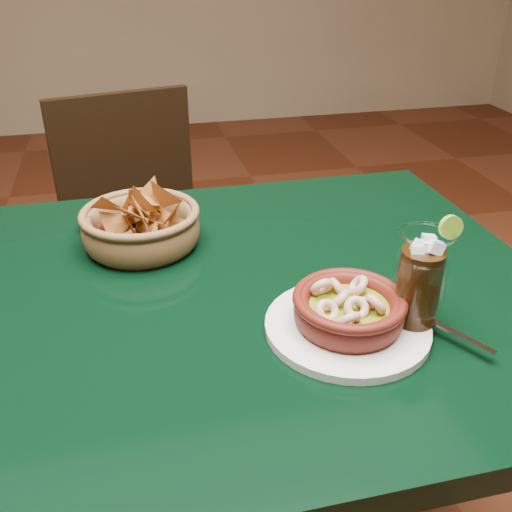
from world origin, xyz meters
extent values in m
cube|color=black|center=(0.00, 0.00, 0.73)|extent=(1.20, 0.80, 0.04)
cylinder|color=black|center=(0.54, 0.34, 0.35)|extent=(0.06, 0.06, 0.71)
cube|color=black|center=(0.01, 0.64, 0.43)|extent=(0.48, 0.48, 0.04)
cylinder|color=black|center=(-0.12, 0.43, 0.21)|extent=(0.03, 0.03, 0.43)
cylinder|color=black|center=(0.21, 0.51, 0.21)|extent=(0.03, 0.03, 0.43)
cylinder|color=black|center=(-0.20, 0.77, 0.21)|extent=(0.03, 0.03, 0.43)
cylinder|color=black|center=(0.13, 0.85, 0.21)|extent=(0.03, 0.03, 0.43)
cube|color=black|center=(-0.03, 0.82, 0.66)|extent=(0.38, 0.11, 0.42)
cylinder|color=silver|center=(0.24, -0.15, 0.76)|extent=(0.22, 0.22, 0.01)
cylinder|color=#49110B|center=(0.24, -0.15, 0.77)|extent=(0.13, 0.13, 0.01)
torus|color=#49110B|center=(0.24, -0.15, 0.78)|extent=(0.17, 0.17, 0.04)
torus|color=#49110B|center=(0.24, -0.15, 0.80)|extent=(0.15, 0.15, 0.01)
cylinder|color=#666C11|center=(0.24, -0.15, 0.79)|extent=(0.11, 0.11, 0.01)
torus|color=#CEA78E|center=(0.26, -0.15, 0.79)|extent=(0.05, 0.05, 0.02)
torus|color=#CEA78E|center=(0.26, -0.12, 0.80)|extent=(0.04, 0.05, 0.04)
torus|color=#CEA78E|center=(0.23, -0.11, 0.79)|extent=(0.03, 0.04, 0.04)
torus|color=#CEA78E|center=(0.21, -0.11, 0.80)|extent=(0.05, 0.03, 0.04)
torus|color=#CEA78E|center=(0.23, -0.14, 0.80)|extent=(0.04, 0.04, 0.04)
torus|color=#CEA78E|center=(0.20, -0.16, 0.80)|extent=(0.05, 0.04, 0.04)
torus|color=#CEA78E|center=(0.22, -0.18, 0.80)|extent=(0.05, 0.04, 0.04)
torus|color=#CEA78E|center=(0.24, -0.17, 0.80)|extent=(0.05, 0.04, 0.04)
torus|color=#CEA78E|center=(0.26, -0.17, 0.80)|extent=(0.03, 0.04, 0.04)
cube|color=silver|center=(0.37, -0.21, 0.77)|extent=(0.05, 0.09, 0.00)
ellipsoid|color=silver|center=(0.32, -0.16, 0.77)|extent=(0.04, 0.02, 0.01)
cylinder|color=brown|center=(-0.02, 0.17, 0.75)|extent=(0.17, 0.17, 0.01)
torus|color=brown|center=(-0.02, 0.17, 0.78)|extent=(0.23, 0.23, 0.06)
torus|color=brown|center=(-0.02, 0.17, 0.81)|extent=(0.20, 0.20, 0.01)
cone|color=#9F5E27|center=(-0.02, 0.16, 0.79)|extent=(0.05, 0.09, 0.09)
cone|color=#9F5E27|center=(-0.01, 0.18, 0.82)|extent=(0.10, 0.05, 0.09)
cone|color=#9F5E27|center=(-0.03, 0.14, 0.79)|extent=(0.04, 0.10, 0.10)
cone|color=#9F5E27|center=(-0.02, 0.18, 0.79)|extent=(0.06, 0.08, 0.07)
cone|color=#9F5E27|center=(-0.01, 0.17, 0.82)|extent=(0.08, 0.09, 0.07)
cone|color=#9F5E27|center=(-0.01, 0.14, 0.83)|extent=(0.03, 0.09, 0.08)
cone|color=#9F5E27|center=(0.04, 0.16, 0.81)|extent=(0.08, 0.08, 0.07)
cone|color=#9F5E27|center=(-0.04, 0.12, 0.78)|extent=(0.10, 0.05, 0.09)
cone|color=#9F5E27|center=(-0.02, 0.17, 0.81)|extent=(0.09, 0.08, 0.07)
cone|color=#9F5E27|center=(-0.04, 0.17, 0.80)|extent=(0.06, 0.09, 0.07)
cone|color=#9F5E27|center=(-0.01, 0.17, 0.80)|extent=(0.09, 0.06, 0.08)
cone|color=#9F5E27|center=(-0.02, 0.15, 0.83)|extent=(0.08, 0.08, 0.07)
cone|color=#9F5E27|center=(-0.07, 0.16, 0.83)|extent=(0.08, 0.07, 0.06)
cone|color=#9F5E27|center=(-0.02, 0.18, 0.84)|extent=(0.08, 0.07, 0.10)
cone|color=#9F5E27|center=(0.00, 0.17, 0.84)|extent=(0.09, 0.03, 0.10)
cone|color=#9F5E27|center=(-0.06, 0.15, 0.80)|extent=(0.10, 0.07, 0.09)
cone|color=#9F5E27|center=(0.03, 0.17, 0.79)|extent=(0.09, 0.05, 0.10)
cone|color=#9F5E27|center=(-0.02, 0.17, 0.78)|extent=(0.07, 0.10, 0.08)
cone|color=#9F5E27|center=(0.00, 0.18, 0.83)|extent=(0.08, 0.10, 0.07)
cone|color=#9F5E27|center=(-0.02, 0.17, 0.83)|extent=(0.08, 0.05, 0.07)
cone|color=#9F5E27|center=(-0.01, 0.18, 0.80)|extent=(0.10, 0.10, 0.04)
cone|color=#9F5E27|center=(-0.03, 0.18, 0.80)|extent=(0.06, 0.10, 0.09)
cone|color=#9F5E27|center=(0.03, 0.17, 0.84)|extent=(0.09, 0.05, 0.10)
cone|color=#9F5E27|center=(-0.03, 0.13, 0.83)|extent=(0.09, 0.09, 0.05)
cylinder|color=#49110B|center=(-0.07, 0.25, 0.75)|extent=(0.08, 0.08, 0.01)
torus|color=#49110B|center=(-0.07, 0.25, 0.77)|extent=(0.12, 0.12, 0.04)
cylinder|color=#214A16|center=(-0.07, 0.25, 0.78)|extent=(0.07, 0.07, 0.01)
sphere|color=#214A16|center=(-0.09, 0.25, 0.78)|extent=(0.02, 0.02, 0.02)
sphere|color=#214A16|center=(-0.07, 0.24, 0.78)|extent=(0.02, 0.02, 0.02)
sphere|color=#214A16|center=(-0.07, 0.26, 0.78)|extent=(0.02, 0.02, 0.02)
sphere|color=#214A16|center=(-0.08, 0.25, 0.78)|extent=(0.02, 0.02, 0.02)
sphere|color=#214A16|center=(-0.08, 0.25, 0.78)|extent=(0.02, 0.02, 0.02)
cylinder|color=white|center=(0.33, -0.16, 0.75)|extent=(0.07, 0.07, 0.01)
torus|color=white|center=(0.33, -0.16, 0.82)|extent=(0.14, 0.14, 0.08)
cylinder|color=black|center=(0.33, -0.16, 0.81)|extent=(0.06, 0.06, 0.12)
cube|color=silver|center=(0.34, -0.15, 0.88)|extent=(0.02, 0.02, 0.02)
cube|color=silver|center=(0.33, -0.16, 0.85)|extent=(0.02, 0.03, 0.02)
cube|color=silver|center=(0.34, -0.17, 0.88)|extent=(0.02, 0.02, 0.02)
cube|color=silver|center=(0.32, -0.16, 0.87)|extent=(0.02, 0.03, 0.02)
cube|color=silver|center=(0.32, -0.15, 0.87)|extent=(0.03, 0.02, 0.02)
cube|color=silver|center=(0.33, -0.16, 0.87)|extent=(0.03, 0.02, 0.03)
torus|color=white|center=(0.33, -0.16, 0.89)|extent=(0.07, 0.07, 0.00)
cylinder|color=#76A725|center=(0.36, -0.16, 0.90)|extent=(0.03, 0.01, 0.03)
camera|label=1|loc=(-0.03, -0.73, 1.22)|focal=40.00mm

